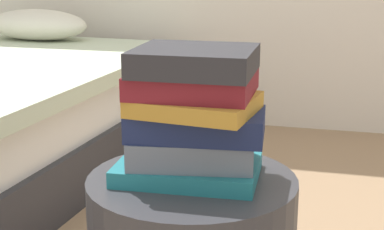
{
  "coord_description": "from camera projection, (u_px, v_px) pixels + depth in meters",
  "views": [
    {
      "loc": [
        0.28,
        -1.1,
        0.88
      ],
      "look_at": [
        0.0,
        0.0,
        0.58
      ],
      "focal_mm": 54.96,
      "sensor_mm": 36.0,
      "label": 1
    }
  ],
  "objects": [
    {
      "name": "book_teal",
      "position": [
        188.0,
        169.0,
        1.21
      ],
      "size": [
        0.3,
        0.21,
        0.03
      ],
      "primitive_type": "cube",
      "rotation": [
        0.0,
        0.0,
        0.05
      ],
      "color": "#1E727F",
      "rests_on": "side_table"
    },
    {
      "name": "book_maroon",
      "position": [
        193.0,
        83.0,
        1.17
      ],
      "size": [
        0.24,
        0.2,
        0.04
      ],
      "primitive_type": "cube",
      "rotation": [
        0.0,
        0.0,
        0.02
      ],
      "color": "maroon",
      "rests_on": "book_ochre"
    },
    {
      "name": "book_navy",
      "position": [
        197.0,
        124.0,
        1.18
      ],
      "size": [
        0.28,
        0.18,
        0.05
      ],
      "primitive_type": "cube",
      "rotation": [
        0.0,
        0.0,
        0.1
      ],
      "color": "#19234C",
      "rests_on": "book_slate"
    },
    {
      "name": "book_charcoal",
      "position": [
        194.0,
        61.0,
        1.14
      ],
      "size": [
        0.24,
        0.21,
        0.05
      ],
      "primitive_type": "cube",
      "rotation": [
        0.0,
        0.0,
        0.02
      ],
      "color": "#28282D",
      "rests_on": "book_maroon"
    },
    {
      "name": "book_ochre",
      "position": [
        195.0,
        104.0,
        1.16
      ],
      "size": [
        0.25,
        0.22,
        0.03
      ],
      "primitive_type": "cube",
      "rotation": [
        0.0,
        0.0,
        -0.12
      ],
      "color": "#B7842D",
      "rests_on": "book_navy"
    },
    {
      "name": "book_slate",
      "position": [
        193.0,
        150.0,
        1.19
      ],
      "size": [
        0.27,
        0.19,
        0.06
      ],
      "primitive_type": "cube",
      "rotation": [
        0.0,
        0.0,
        0.16
      ],
      "color": "slate",
      "rests_on": "book_teal"
    }
  ]
}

